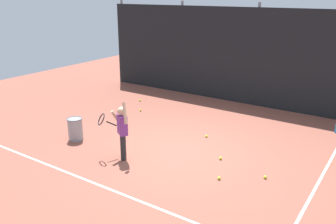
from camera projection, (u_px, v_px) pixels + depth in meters
name	position (u px, v px, depth m)	size (l,w,h in m)	color
ground_plane	(182.00, 150.00, 8.43)	(20.00, 20.00, 0.00)	brown
court_line_baseline	(118.00, 192.00, 6.66)	(9.00, 0.05, 0.00)	white
court_line_sideline	(327.00, 167.00, 7.62)	(0.05, 9.00, 0.00)	white
back_fence_windscreen	(255.00, 58.00, 11.34)	(11.34, 0.08, 3.09)	black
fence_post_0	(123.00, 42.00, 14.29)	(0.09, 0.09, 3.24)	slate
fence_post_1	(182.00, 48.00, 12.83)	(0.09, 0.09, 3.24)	slate
fence_post_2	(256.00, 55.00, 11.36)	(0.09, 0.09, 3.24)	slate
tennis_player	(122.00, 128.00, 7.81)	(0.89, 0.52, 1.35)	#232326
ball_hopper	(75.00, 129.00, 8.95)	(0.38, 0.38, 0.56)	gray
water_bottle	(336.00, 129.00, 9.44)	(0.07, 0.07, 0.22)	#268CD8
tennis_ball_0	(141.00, 110.00, 11.16)	(0.07, 0.07, 0.07)	#CCE033
tennis_ball_1	(206.00, 136.00, 9.16)	(0.07, 0.07, 0.07)	#CCE033
tennis_ball_3	(265.00, 177.00, 7.14)	(0.07, 0.07, 0.07)	#CCE033
tennis_ball_4	(140.00, 100.00, 12.13)	(0.07, 0.07, 0.07)	#CCE033
tennis_ball_5	(219.00, 178.00, 7.10)	(0.07, 0.07, 0.07)	#CCE033
tennis_ball_6	(221.00, 158.00, 7.95)	(0.07, 0.07, 0.07)	#CCE033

